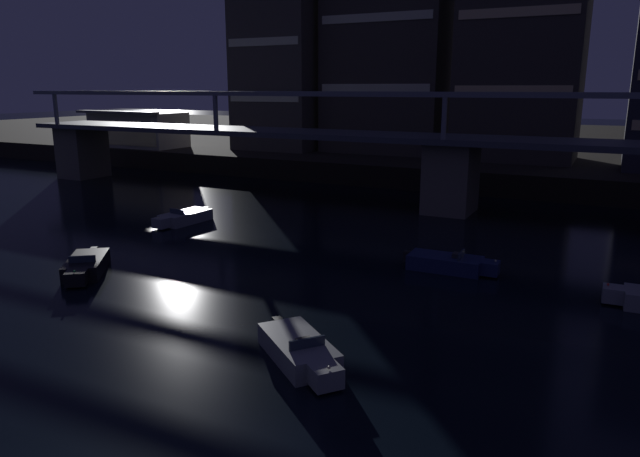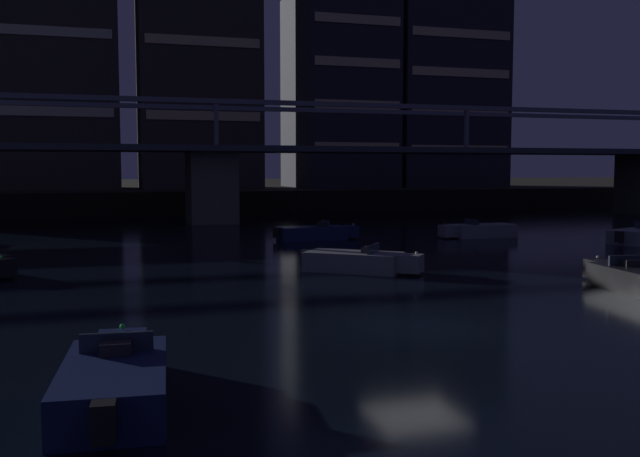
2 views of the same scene
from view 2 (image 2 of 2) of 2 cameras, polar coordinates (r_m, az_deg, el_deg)
name	(u,v)px [view 2 (image 2 of 2)]	position (r m, az deg, el deg)	size (l,w,h in m)	color
ground_plane	(416,327)	(19.45, 7.68, -7.79)	(400.00, 400.00, 0.00)	black
far_riverbank	(164,191)	(104.06, -12.40, 2.97)	(240.00, 80.00, 2.20)	black
river_bridge	(211,166)	(56.26, -8.72, 4.99)	(88.25, 6.40, 9.38)	#605B51
tower_west_tall	(43,0)	(79.13, -21.29, 16.71)	(13.97, 9.65, 37.89)	#38332D
tower_central	(197,11)	(78.01, -9.82, 16.78)	(12.18, 9.11, 36.91)	#38332D
tower_east_tall	(338,89)	(80.25, 1.46, 11.13)	(9.99, 13.06, 22.05)	#282833
tower_east_low	(435,96)	(84.45, 9.21, 10.42)	(12.43, 12.78, 21.07)	#282833
speedboat_near_left	(359,262)	(29.36, 3.12, -2.66)	(4.63, 4.09, 1.16)	gray
speedboat_near_center	(640,236)	(44.63, 24.29, -0.52)	(5.06, 3.15, 1.16)	gray
speedboat_mid_center	(315,233)	(42.40, -0.39, -0.36)	(5.20, 1.87, 1.16)	#19234C
speedboat_mid_right	(636,279)	(27.12, 24.03, -3.70)	(2.24, 5.23, 1.16)	black
speedboat_far_left	(115,381)	(13.60, -16.11, -11.67)	(2.10, 5.23, 1.16)	#19234C
speedboat_far_center	(480,231)	(45.11, 12.67, -0.16)	(5.21, 1.91, 1.16)	gray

